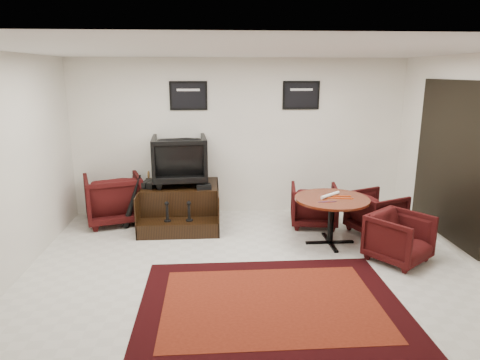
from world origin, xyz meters
name	(u,v)px	position (x,y,z in m)	size (l,w,h in m)	color
ground	(252,270)	(0.00, 0.00, 0.00)	(6.00, 6.00, 0.00)	silver
room_shell	(284,135)	(0.41, 0.12, 1.79)	(6.02, 5.02, 2.81)	silver
area_rug	(271,304)	(0.13, -0.87, 0.01)	(2.97, 2.23, 0.01)	black
shine_podium	(181,206)	(-1.06, 1.91, 0.31)	(1.31, 1.35, 0.67)	black
shine_chair	(180,157)	(-1.06, 2.05, 1.14)	(0.90, 0.85, 0.93)	black
shoes_pair	(150,184)	(-1.56, 1.83, 0.73)	(0.30, 0.34, 0.10)	black
polish_kit	(204,187)	(-0.65, 1.66, 0.71)	(0.24, 0.16, 0.08)	black
umbrella_black	(132,203)	(-1.85, 1.71, 0.44)	(0.33, 0.12, 0.88)	black
umbrella_hooked	(133,199)	(-1.85, 1.85, 0.46)	(0.34, 0.13, 0.92)	black
armchair_side	(113,196)	(-2.22, 2.04, 0.47)	(0.91, 0.85, 0.94)	black
meeting_table	(332,204)	(1.28, 0.83, 0.64)	(1.11, 1.11, 0.73)	#451209
table_chair_back	(314,203)	(1.21, 1.66, 0.39)	(0.75, 0.71, 0.78)	black
table_chair_window	(376,211)	(2.14, 1.23, 0.37)	(0.73, 0.68, 0.75)	black
table_chair_corner	(399,236)	(2.05, 0.15, 0.37)	(0.72, 0.68, 0.74)	black
paper_roll	(330,195)	(1.27, 0.90, 0.75)	(0.05, 0.05, 0.42)	white
table_clutter	(336,198)	(1.33, 0.82, 0.73)	(0.57, 0.30, 0.01)	#F34A0D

